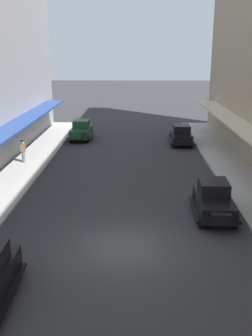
{
  "coord_description": "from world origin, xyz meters",
  "views": [
    {
      "loc": [
        0.44,
        -15.27,
        8.18
      ],
      "look_at": [
        0.0,
        6.0,
        1.8
      ],
      "focal_mm": 41.79,
      "sensor_mm": 36.0,
      "label": 1
    }
  ],
  "objects_px": {
    "parked_car_0": "(214,199)",
    "parked_car_3": "(81,130)",
    "parked_car_2": "(181,134)",
    "pedestrian_3": "(23,151)"
  },
  "relations": [
    {
      "from": "parked_car_2",
      "to": "pedestrian_3",
      "type": "distance_m",
      "value": 14.21
    },
    {
      "from": "parked_car_0",
      "to": "pedestrian_3",
      "type": "relative_size",
      "value": 2.58
    },
    {
      "from": "parked_car_3",
      "to": "pedestrian_3",
      "type": "distance_m",
      "value": 9.23
    },
    {
      "from": "parked_car_2",
      "to": "parked_car_3",
      "type": "bearing_deg",
      "value": 168.1
    },
    {
      "from": "parked_car_3",
      "to": "pedestrian_3",
      "type": "relative_size",
      "value": 2.58
    },
    {
      "from": "parked_car_2",
      "to": "pedestrian_3",
      "type": "relative_size",
      "value": 2.55
    },
    {
      "from": "parked_car_0",
      "to": "parked_car_3",
      "type": "height_order",
      "value": "same"
    },
    {
      "from": "parked_car_0",
      "to": "parked_car_2",
      "type": "relative_size",
      "value": 1.01
    },
    {
      "from": "parked_car_2",
      "to": "parked_car_0",
      "type": "bearing_deg",
      "value": -90.61
    },
    {
      "from": "parked_car_0",
      "to": "parked_car_3",
      "type": "relative_size",
      "value": 1.0
    }
  ]
}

